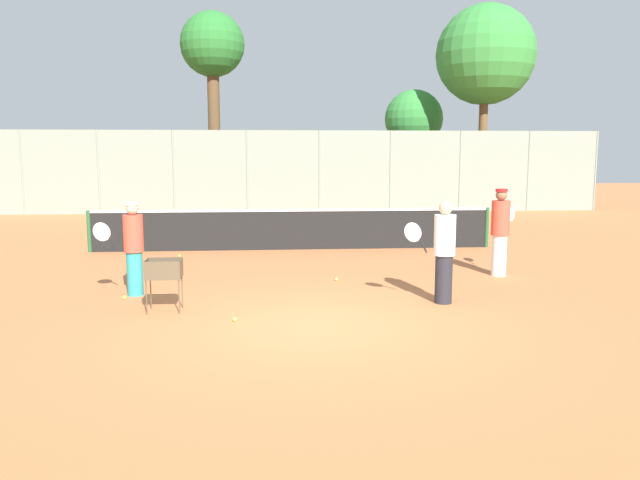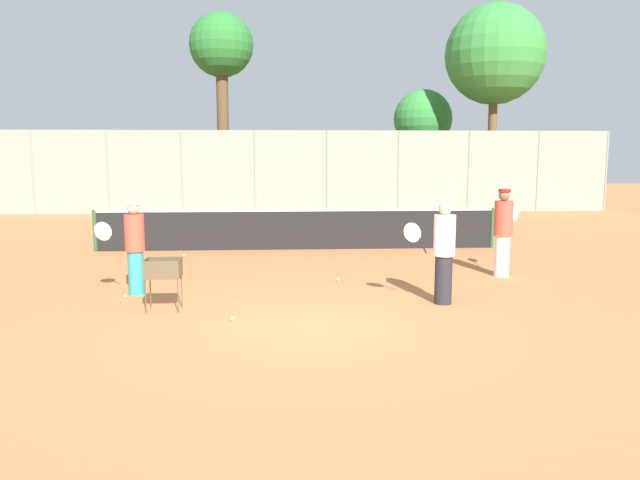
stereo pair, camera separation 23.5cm
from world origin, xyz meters
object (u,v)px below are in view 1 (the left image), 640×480
tennis_net (293,229)px  ball_cart (164,273)px  player_white_outfit (500,231)px  player_red_cap (133,247)px  parked_car (392,191)px  player_yellow_shirt (444,251)px

tennis_net → ball_cart: bearing=-110.4°
player_white_outfit → player_red_cap: 7.28m
ball_cart → parked_car: size_ratio=0.20×
player_white_outfit → player_red_cap: size_ratio=1.07×
player_red_cap → parked_car: player_red_cap is taller
player_white_outfit → player_yellow_shirt: size_ratio=1.04×
player_yellow_shirt → parked_car: bearing=-95.5°
tennis_net → parked_car: bearing=68.7°
tennis_net → parked_car: 14.72m
player_white_outfit → ball_cart: (-6.45, -2.45, -0.31)m
player_yellow_shirt → parked_car: 19.99m
player_white_outfit → player_yellow_shirt: player_white_outfit is taller
player_yellow_shirt → ball_cart: bearing=5.7°
player_yellow_shirt → ball_cart: (-4.63, -0.20, -0.27)m
ball_cart → player_red_cap: bearing=120.7°
player_red_cap → player_yellow_shirt: (5.35, -1.01, 0.02)m
player_red_cap → parked_car: size_ratio=0.40×
tennis_net → player_red_cap: (-3.04, -5.03, 0.31)m
tennis_net → ball_cart: size_ratio=12.36×
tennis_net → parked_car: parked_car is taller
player_red_cap → parked_car: 20.53m
ball_cart → parked_car: (7.67, 19.95, 0.03)m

